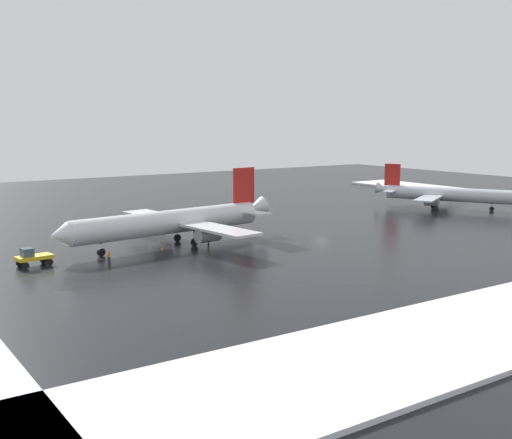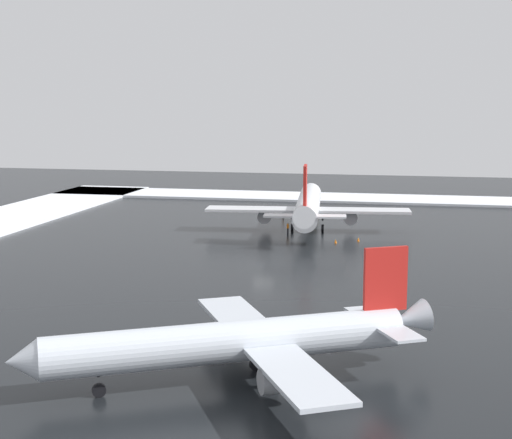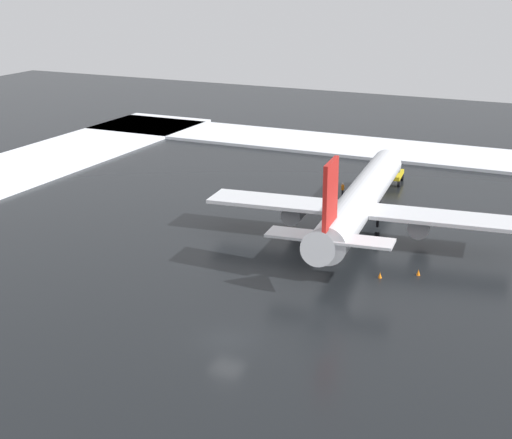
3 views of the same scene
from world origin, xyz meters
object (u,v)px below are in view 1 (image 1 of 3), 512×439
traffic_cone_near_nose (162,248)px  traffic_cone_mid_line (217,232)px  ground_crew_by_nose_gear (208,238)px  traffic_cone_wingtip_side (197,230)px  airplane_far_rear (173,222)px  ground_crew_beside_wing (109,256)px  pushback_tug (32,257)px  airplane_parked_starboard (444,194)px

traffic_cone_near_nose → traffic_cone_mid_line: same height
ground_crew_by_nose_gear → traffic_cone_wingtip_side: size_ratio=3.11×
traffic_cone_mid_line → traffic_cone_wingtip_side: same height
airplane_far_rear → traffic_cone_near_nose: airplane_far_rear is taller
traffic_cone_wingtip_side → traffic_cone_mid_line: bearing=-55.3°
traffic_cone_near_nose → ground_crew_beside_wing: bearing=-156.1°
traffic_cone_mid_line → ground_crew_beside_wing: bearing=-153.6°
ground_crew_by_nose_gear → traffic_cone_mid_line: ground_crew_by_nose_gear is taller
pushback_tug → ground_crew_beside_wing: (8.97, -3.94, -0.31)m
ground_crew_by_nose_gear → traffic_cone_wingtip_side: 11.72m
traffic_cone_mid_line → traffic_cone_wingtip_side: 3.70m
traffic_cone_mid_line → traffic_cone_near_nose: bearing=-151.8°
pushback_tug → traffic_cone_mid_line: (32.62, 7.81, -1.01)m
traffic_cone_near_nose → traffic_cone_wingtip_side: bearing=41.8°
airplane_parked_starboard → traffic_cone_mid_line: airplane_parked_starboard is taller
ground_crew_by_nose_gear → traffic_cone_wingtip_side: bearing=-55.2°
ground_crew_by_nose_gear → ground_crew_beside_wing: size_ratio=1.00×
traffic_cone_near_nose → traffic_cone_wingtip_side: same height
ground_crew_beside_wing → traffic_cone_mid_line: ground_crew_beside_wing is taller
ground_crew_beside_wing → traffic_cone_mid_line: (23.66, 11.75, -0.70)m
airplane_far_rear → pushback_tug: airplane_far_rear is taller
airplane_far_rear → traffic_cone_near_nose: bearing=26.5°
traffic_cone_wingtip_side → pushback_tug: bearing=-160.4°
pushback_tug → ground_crew_beside_wing: 9.80m
pushback_tug → traffic_cone_wingtip_side: 32.40m
traffic_cone_near_nose → traffic_cone_wingtip_side: size_ratio=1.00×
airplane_far_rear → traffic_cone_near_nose: 4.74m
ground_crew_beside_wing → traffic_cone_near_nose: ground_crew_beside_wing is taller
ground_crew_beside_wing → traffic_cone_near_nose: size_ratio=3.11×
airplane_far_rear → pushback_tug: size_ratio=7.82×
ground_crew_by_nose_gear → ground_crew_beside_wing: 17.90m
pushback_tug → ground_crew_beside_wing: bearing=148.9°
airplane_far_rear → airplane_parked_starboard: bearing=177.6°
traffic_cone_mid_line → traffic_cone_wingtip_side: bearing=124.7°
traffic_cone_near_nose → airplane_far_rear: bearing=32.9°
pushback_tug → traffic_cone_mid_line: bearing=-173.9°
ground_crew_by_nose_gear → traffic_cone_near_nose: bearing=50.7°
airplane_far_rear → traffic_cone_wingtip_side: (8.86, 8.61, -3.44)m
traffic_cone_near_nose → traffic_cone_mid_line: (13.70, 7.34, 0.00)m
traffic_cone_mid_line → airplane_parked_starboard: bearing=-0.8°
airplane_parked_starboard → traffic_cone_wingtip_side: 58.98m
ground_crew_beside_wing → traffic_cone_wingtip_side: (21.55, 14.79, -0.70)m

